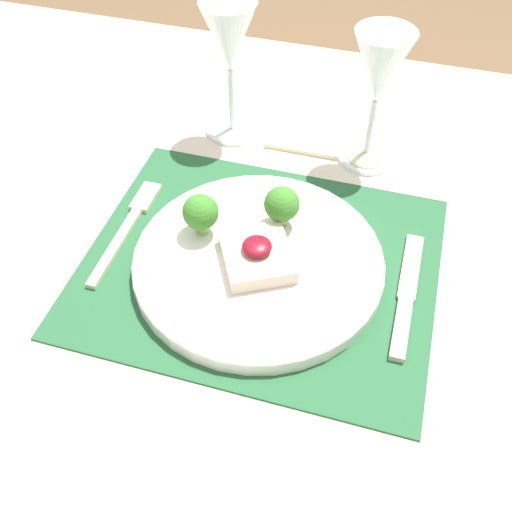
{
  "coord_description": "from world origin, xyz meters",
  "views": [
    {
      "loc": [
        0.13,
        -0.45,
        1.29
      ],
      "look_at": [
        -0.0,
        -0.01,
        0.79
      ],
      "focal_mm": 42.0,
      "sensor_mm": 36.0,
      "label": 1
    }
  ],
  "objects_px": {
    "fork": "(129,224)",
    "dinner_plate": "(255,257)",
    "spoon": "(350,158)",
    "wine_glass_far": "(229,44)",
    "wine_glass_near": "(379,75)",
    "knife": "(405,301)"
  },
  "relations": [
    {
      "from": "fork",
      "to": "dinner_plate",
      "type": "bearing_deg",
      "value": -5.49
    },
    {
      "from": "spoon",
      "to": "wine_glass_far",
      "type": "xyz_separation_m",
      "value": [
        -0.18,
        0.02,
        0.13
      ]
    },
    {
      "from": "wine_glass_far",
      "to": "spoon",
      "type": "bearing_deg",
      "value": -6.61
    },
    {
      "from": "fork",
      "to": "spoon",
      "type": "distance_m",
      "value": 0.32
    },
    {
      "from": "wine_glass_far",
      "to": "wine_glass_near",
      "type": "bearing_deg",
      "value": -2.79
    },
    {
      "from": "fork",
      "to": "wine_glass_near",
      "type": "xyz_separation_m",
      "value": [
        0.26,
        0.22,
        0.13
      ]
    },
    {
      "from": "spoon",
      "to": "wine_glass_near",
      "type": "height_order",
      "value": "wine_glass_near"
    },
    {
      "from": "knife",
      "to": "spoon",
      "type": "height_order",
      "value": "spoon"
    },
    {
      "from": "fork",
      "to": "wine_glass_near",
      "type": "bearing_deg",
      "value": 41.17
    },
    {
      "from": "wine_glass_near",
      "to": "fork",
      "type": "bearing_deg",
      "value": -140.04
    },
    {
      "from": "wine_glass_near",
      "to": "knife",
      "type": "bearing_deg",
      "value": -71.12
    },
    {
      "from": "spoon",
      "to": "dinner_plate",
      "type": "bearing_deg",
      "value": -107.45
    },
    {
      "from": "knife",
      "to": "dinner_plate",
      "type": "bearing_deg",
      "value": 178.22
    },
    {
      "from": "wine_glass_near",
      "to": "wine_glass_far",
      "type": "bearing_deg",
      "value": 177.21
    },
    {
      "from": "knife",
      "to": "wine_glass_near",
      "type": "xyz_separation_m",
      "value": [
        -0.08,
        0.25,
        0.13
      ]
    },
    {
      "from": "spoon",
      "to": "wine_glass_far",
      "type": "bearing_deg",
      "value": 173.61
    },
    {
      "from": "fork",
      "to": "wine_glass_far",
      "type": "height_order",
      "value": "wine_glass_far"
    },
    {
      "from": "spoon",
      "to": "wine_glass_near",
      "type": "relative_size",
      "value": 0.89
    },
    {
      "from": "wine_glass_near",
      "to": "dinner_plate",
      "type": "bearing_deg",
      "value": -111.07
    },
    {
      "from": "dinner_plate",
      "to": "fork",
      "type": "relative_size",
      "value": 1.59
    },
    {
      "from": "fork",
      "to": "spoon",
      "type": "xyz_separation_m",
      "value": [
        0.24,
        0.21,
        -0.0
      ]
    },
    {
      "from": "fork",
      "to": "spoon",
      "type": "bearing_deg",
      "value": 41.88
    }
  ]
}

